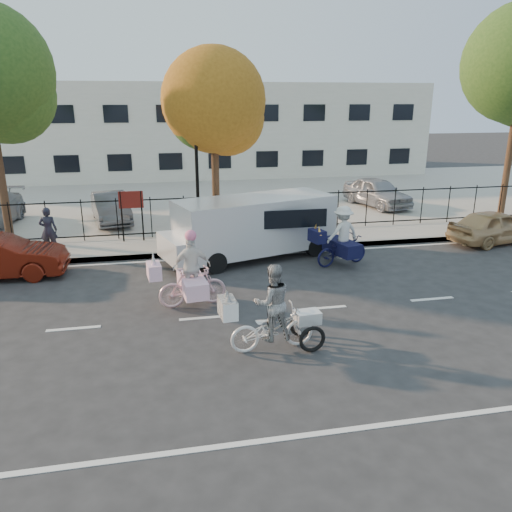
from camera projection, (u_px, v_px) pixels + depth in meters
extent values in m
plane|color=#333334|center=(204.00, 318.00, 11.99)|extent=(120.00, 120.00, 0.00)
cube|color=#A8A399|center=(189.00, 254.00, 16.69)|extent=(60.00, 0.10, 0.15)
cube|color=#A8A399|center=(187.00, 245.00, 17.67)|extent=(60.00, 2.20, 0.15)
cube|color=#A8A399|center=(176.00, 198.00, 25.99)|extent=(60.00, 15.60, 0.15)
cube|color=silver|center=(167.00, 130.00, 34.45)|extent=(34.00, 10.00, 6.00)
cylinder|color=black|center=(197.00, 183.00, 17.79)|extent=(0.12, 0.12, 4.00)
sphere|color=white|center=(195.00, 121.00, 17.14)|extent=(0.36, 0.36, 0.36)
cylinder|color=black|center=(122.00, 217.00, 17.62)|extent=(0.06, 0.06, 1.80)
cylinder|color=black|center=(142.00, 216.00, 17.75)|extent=(0.06, 0.06, 1.80)
cube|color=#59140F|center=(131.00, 200.00, 17.50)|extent=(0.85, 0.04, 0.60)
imported|color=white|center=(272.00, 328.00, 10.38)|extent=(1.83, 0.76, 0.94)
imported|color=silver|center=(272.00, 302.00, 10.21)|extent=(0.84, 0.68, 1.64)
cube|color=white|center=(228.00, 308.00, 9.97)|extent=(0.36, 0.60, 0.38)
cone|color=white|center=(227.00, 294.00, 10.01)|extent=(0.15, 0.15, 0.19)
cone|color=white|center=(228.00, 299.00, 9.78)|extent=(0.15, 0.15, 0.19)
torus|color=black|center=(312.00, 339.00, 10.30)|extent=(0.59, 0.13, 0.58)
torus|color=black|center=(302.00, 324.00, 10.98)|extent=(0.59, 0.13, 0.58)
cube|color=white|center=(307.00, 317.00, 10.54)|extent=(0.55, 0.40, 0.26)
imported|color=beige|center=(193.00, 286.00, 12.57)|extent=(1.77, 0.69, 1.04)
imported|color=silver|center=(192.00, 267.00, 12.41)|extent=(1.00, 0.51, 1.63)
cube|color=#F2B8D5|center=(154.00, 271.00, 12.14)|extent=(0.38, 0.60, 0.37)
cone|color=silver|center=(153.00, 258.00, 12.04)|extent=(0.12, 0.12, 0.33)
cube|color=#F2B8D5|center=(193.00, 284.00, 12.55)|extent=(0.73, 1.40, 0.41)
sphere|color=pink|center=(191.00, 236.00, 12.17)|extent=(0.29, 0.29, 0.29)
imported|color=#0F1034|center=(342.00, 250.00, 15.71)|extent=(1.91, 1.09, 0.95)
imported|color=silver|center=(343.00, 232.00, 15.54)|extent=(1.20, 0.88, 1.66)
cube|color=black|center=(317.00, 236.00, 15.13)|extent=(0.46, 0.64, 0.38)
cone|color=gold|center=(315.00, 228.00, 15.25)|extent=(0.13, 0.25, 0.34)
cone|color=gold|center=(319.00, 231.00, 14.89)|extent=(0.13, 0.25, 0.34)
cube|color=black|center=(342.00, 247.00, 15.68)|extent=(0.92, 1.48, 0.42)
cube|color=white|center=(255.00, 224.00, 16.25)|extent=(5.48, 3.34, 1.71)
cube|color=white|center=(169.00, 242.00, 15.87)|extent=(1.00, 1.92, 0.76)
cylinder|color=black|center=(203.00, 258.00, 15.37)|extent=(0.71, 0.43, 0.67)
cylinder|color=black|center=(198.00, 244.00, 16.94)|extent=(0.71, 0.43, 0.67)
cylinder|color=black|center=(315.00, 252.00, 16.05)|extent=(0.71, 0.43, 0.67)
cylinder|color=black|center=(301.00, 238.00, 17.62)|extent=(0.71, 0.43, 0.67)
imported|color=tan|center=(495.00, 226.00, 18.08)|extent=(3.80, 2.13, 1.22)
imported|color=black|center=(48.00, 230.00, 16.37)|extent=(0.56, 0.37, 1.53)
imported|color=#4F5257|center=(111.00, 208.00, 20.49)|extent=(1.96, 3.86, 1.21)
imported|color=#97989E|center=(377.00, 192.00, 23.59)|extent=(2.42, 4.18, 1.34)
cylinder|color=#442D1D|center=(0.00, 173.00, 17.26)|extent=(0.28, 0.28, 5.15)
sphere|color=#385B1E|center=(6.00, 95.00, 16.76)|extent=(3.24, 3.24, 3.24)
cylinder|color=#442D1D|center=(216.00, 179.00, 18.61)|extent=(0.28, 0.28, 4.36)
sphere|color=#9F6219|center=(214.00, 100.00, 17.77)|extent=(3.74, 3.74, 3.74)
sphere|color=#9F6219|center=(227.00, 118.00, 18.24)|extent=(2.74, 2.74, 2.74)
cylinder|color=#442D1D|center=(509.00, 154.00, 21.15)|extent=(0.28, 0.28, 5.60)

